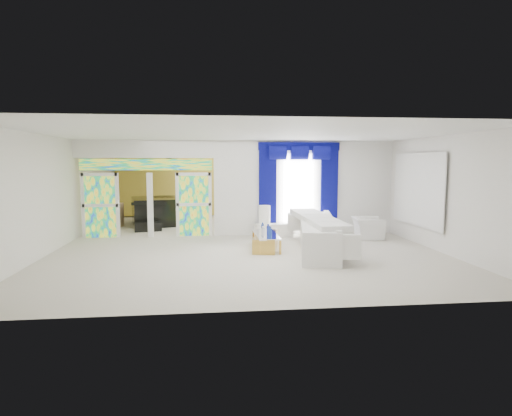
{
  "coord_description": "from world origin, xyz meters",
  "views": [
    {
      "loc": [
        -0.93,
        -12.35,
        2.31
      ],
      "look_at": [
        0.3,
        -1.2,
        1.1
      ],
      "focal_mm": 29.61,
      "sensor_mm": 36.0,
      "label": 1
    }
  ],
  "objects": [
    {
      "name": "table_lamp",
      "position": [
        0.77,
        0.63,
        0.69
      ],
      "size": [
        0.36,
        0.36,
        0.58
      ],
      "primitive_type": "cylinder",
      "color": "white",
      "rests_on": "console_table"
    },
    {
      "name": "console_table",
      "position": [
        1.07,
        0.63,
        0.2
      ],
      "size": [
        1.22,
        0.48,
        0.4
      ],
      "primitive_type": "cube",
      "rotation": [
        0.0,
        0.0,
        0.09
      ],
      "color": "white",
      "rests_on": "ground"
    },
    {
      "name": "blue_drape_left",
      "position": [
        0.9,
        0.87,
        1.4
      ],
      "size": [
        0.55,
        0.1,
        2.8
      ],
      "primitive_type": "cube",
      "color": "#030643",
      "rests_on": "ground"
    },
    {
      "name": "dividing_header",
      "position": [
        -2.85,
        1.0,
        2.73
      ],
      "size": [
        4.3,
        0.18,
        0.55
      ],
      "primitive_type": "cube",
      "color": "white",
      "rests_on": "dividing_wall"
    },
    {
      "name": "stained_panel_left",
      "position": [
        -4.28,
        1.0,
        1.0
      ],
      "size": [
        0.95,
        0.04,
        2.0
      ],
      "primitive_type": "cube",
      "color": "#994C3F",
      "rests_on": "ground"
    },
    {
      "name": "armchair",
      "position": [
        3.88,
        -0.02,
        0.32
      ],
      "size": [
        0.98,
        1.09,
        0.63
      ],
      "primitive_type": "imported",
      "rotation": [
        0.0,
        0.0,
        1.42
      ],
      "color": "silver",
      "rests_on": "ground"
    },
    {
      "name": "stained_transom",
      "position": [
        -2.85,
        1.0,
        2.25
      ],
      "size": [
        4.0,
        0.05,
        0.35
      ],
      "primitive_type": "cube",
      "color": "#994C3F",
      "rests_on": "dividing_header"
    },
    {
      "name": "blue_pelmet",
      "position": [
        1.9,
        0.87,
        2.82
      ],
      "size": [
        2.6,
        0.12,
        0.25
      ],
      "primitive_type": "cube",
      "color": "#030643",
      "rests_on": "dividing_wall"
    },
    {
      "name": "chandelier",
      "position": [
        -2.3,
        3.4,
        2.65
      ],
      "size": [
        0.6,
        0.6,
        0.6
      ],
      "primitive_type": "sphere",
      "color": "gold",
      "rests_on": "ceiling"
    },
    {
      "name": "blue_drape_right",
      "position": [
        2.9,
        0.87,
        1.4
      ],
      "size": [
        0.55,
        0.1,
        2.8
      ],
      "primitive_type": "cube",
      "color": "#030643",
      "rests_on": "ground"
    },
    {
      "name": "grand_piano",
      "position": [
        -3.01,
        3.66,
        0.5
      ],
      "size": [
        1.9,
        2.25,
        1.0
      ],
      "primitive_type": "cube",
      "rotation": [
        0.0,
        0.0,
        0.22
      ],
      "color": "black",
      "rests_on": "ground"
    },
    {
      "name": "window_pane",
      "position": [
        1.9,
        0.9,
        1.45
      ],
      "size": [
        1.0,
        0.02,
        2.3
      ],
      "primitive_type": "cube",
      "color": "white",
      "rests_on": "dividing_wall"
    },
    {
      "name": "white_sofa",
      "position": [
        1.92,
        -1.5,
        0.39
      ],
      "size": [
        1.7,
        4.2,
        0.78
      ],
      "primitive_type": "cube",
      "rotation": [
        0.0,
        0.0,
        -0.2
      ],
      "color": "silver",
      "rests_on": "ground"
    },
    {
      "name": "wall_mirror",
      "position": [
        4.94,
        -1.0,
        1.55
      ],
      "size": [
        0.04,
        2.7,
        1.9
      ],
      "primitive_type": "cube",
      "color": "white",
      "rests_on": "ground"
    },
    {
      "name": "tv_console",
      "position": [
        -4.39,
        3.21,
        0.43
      ],
      "size": [
        0.65,
        0.61,
        0.86
      ],
      "primitive_type": "cube",
      "rotation": [
        0.0,
        0.0,
        -0.13
      ],
      "color": "tan",
      "rests_on": "ground"
    },
    {
      "name": "piano_bench",
      "position": [
        -3.01,
        2.06,
        0.15
      ],
      "size": [
        0.94,
        0.53,
        0.29
      ],
      "primitive_type": "cube",
      "rotation": [
        0.0,
        0.0,
        0.22
      ],
      "color": "black",
      "rests_on": "ground"
    },
    {
      "name": "gold_curtains",
      "position": [
        0.0,
        5.9,
        1.5
      ],
      "size": [
        9.7,
        0.12,
        2.9
      ],
      "primitive_type": "cube",
      "color": "gold",
      "rests_on": "ground"
    },
    {
      "name": "dividing_wall",
      "position": [
        2.15,
        1.0,
        1.5
      ],
      "size": [
        5.7,
        0.18,
        3.0
      ],
      "primitive_type": "cube",
      "color": "white",
      "rests_on": "ground"
    },
    {
      "name": "stained_panel_right",
      "position": [
        -1.42,
        1.0,
        1.0
      ],
      "size": [
        0.95,
        0.04,
        2.0
      ],
      "primitive_type": "cube",
      "color": "#994C3F",
      "rests_on": "ground"
    },
    {
      "name": "decanters",
      "position": [
        0.58,
        -1.19,
        0.48
      ],
      "size": [
        0.2,
        1.19,
        0.24
      ],
      "color": "navy",
      "rests_on": "coffee_table"
    },
    {
      "name": "floor",
      "position": [
        0.0,
        0.0,
        0.0
      ],
      "size": [
        12.0,
        12.0,
        0.0
      ],
      "primitive_type": "plane",
      "color": "#B7AF9E",
      "rests_on": "ground"
    },
    {
      "name": "coffee_table",
      "position": [
        0.57,
        -1.2,
        0.19
      ],
      "size": [
        0.91,
        1.8,
        0.38
      ],
      "primitive_type": "cube",
      "rotation": [
        0.0,
        0.0,
        -0.2
      ],
      "color": "#BA913A",
      "rests_on": "ground"
    }
  ]
}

